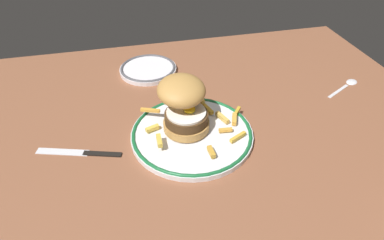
{
  "coord_description": "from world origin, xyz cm",
  "views": [
    {
      "loc": [
        -9.74,
        -54.72,
        48.04
      ],
      "look_at": [
        2.83,
        -1.31,
        4.6
      ],
      "focal_mm": 30.87,
      "sensor_mm": 36.0,
      "label": 1
    }
  ],
  "objects_px": {
    "dinner_plate": "(192,133)",
    "knife": "(86,153)",
    "spoon": "(349,83)",
    "burger": "(184,104)",
    "side_plate": "(148,69)"
  },
  "relations": [
    {
      "from": "dinner_plate",
      "to": "spoon",
      "type": "xyz_separation_m",
      "value": [
        0.47,
        0.11,
        -0.0
      ]
    },
    {
      "from": "knife",
      "to": "spoon",
      "type": "bearing_deg",
      "value": 9.43
    },
    {
      "from": "burger",
      "to": "knife",
      "type": "bearing_deg",
      "value": -172.54
    },
    {
      "from": "dinner_plate",
      "to": "knife",
      "type": "height_order",
      "value": "dinner_plate"
    },
    {
      "from": "side_plate",
      "to": "knife",
      "type": "bearing_deg",
      "value": -118.88
    },
    {
      "from": "burger",
      "to": "spoon",
      "type": "distance_m",
      "value": 0.49
    },
    {
      "from": "burger",
      "to": "knife",
      "type": "height_order",
      "value": "burger"
    },
    {
      "from": "dinner_plate",
      "to": "side_plate",
      "type": "height_order",
      "value": "same"
    },
    {
      "from": "knife",
      "to": "dinner_plate",
      "type": "bearing_deg",
      "value": 0.73
    },
    {
      "from": "dinner_plate",
      "to": "burger",
      "type": "xyz_separation_m",
      "value": [
        -0.01,
        0.03,
        0.06
      ]
    },
    {
      "from": "burger",
      "to": "spoon",
      "type": "xyz_separation_m",
      "value": [
        0.48,
        0.09,
        -0.07
      ]
    },
    {
      "from": "knife",
      "to": "spoon",
      "type": "height_order",
      "value": "spoon"
    },
    {
      "from": "burger",
      "to": "knife",
      "type": "xyz_separation_m",
      "value": [
        -0.22,
        -0.03,
        -0.07
      ]
    },
    {
      "from": "dinner_plate",
      "to": "spoon",
      "type": "relative_size",
      "value": 2.13
    },
    {
      "from": "side_plate",
      "to": "dinner_plate",
      "type": "bearing_deg",
      "value": -79.32
    }
  ]
}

